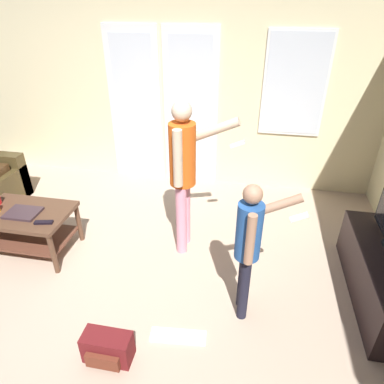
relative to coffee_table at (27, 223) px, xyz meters
name	(u,v)px	position (x,y,z in m)	size (l,w,h in m)	color
ground_plane	(108,289)	(0.97, -0.37, -0.36)	(5.63, 4.64, 0.02)	tan
wall_back_with_doors	(168,89)	(1.01, 1.91, 0.93)	(5.63, 0.09, 2.63)	beige
coffee_table	(27,223)	(0.00, 0.00, 0.00)	(0.88, 0.59, 0.48)	#523625
person_adult	(184,167)	(1.55, 0.37, 0.59)	(0.69, 0.42, 1.56)	pink
person_child	(250,242)	(2.20, -0.38, 0.39)	(0.53, 0.37, 1.22)	#1E1E2D
backpack	(107,348)	(1.26, -1.02, -0.23)	(0.36, 0.21, 0.23)	maroon
loose_keyboard	(178,336)	(1.72, -0.75, -0.34)	(0.45, 0.17, 0.02)	white
laptop_closed	(23,213)	(0.01, -0.04, 0.14)	(0.31, 0.24, 0.02)	#39292F
tv_remote_black	(44,222)	(0.30, -0.14, 0.14)	(0.17, 0.05, 0.02)	black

